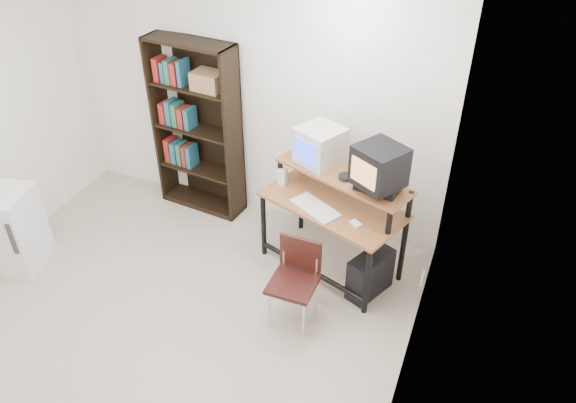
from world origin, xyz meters
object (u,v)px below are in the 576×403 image
at_px(computer_desk, 334,206).
at_px(crt_monitor, 320,146).
at_px(crt_tv, 379,166).
at_px(mini_fridge, 10,229).
at_px(bookshelf, 198,126).
at_px(school_chair, 296,274).
at_px(pc_tower, 370,274).

xyz_separation_m(computer_desk, crt_monitor, (-0.23, 0.24, 0.45)).
relative_size(crt_tv, mini_fridge, 0.61).
xyz_separation_m(computer_desk, mini_fridge, (-2.82, -1.09, -0.29)).
bearing_deg(bookshelf, mini_fridge, -120.12).
bearing_deg(crt_tv, computer_desk, -155.42).
bearing_deg(crt_monitor, school_chair, -55.34).
distance_m(pc_tower, bookshelf, 2.33).
height_order(computer_desk, mini_fridge, computer_desk).
bearing_deg(crt_tv, crt_monitor, -174.06).
xyz_separation_m(computer_desk, school_chair, (-0.09, -0.74, -0.23)).
height_order(computer_desk, crt_tv, crt_tv).
distance_m(computer_desk, crt_monitor, 0.56).
bearing_deg(bookshelf, school_chair, -31.81).
distance_m(crt_monitor, school_chair, 1.20).
distance_m(pc_tower, school_chair, 0.77).
xyz_separation_m(crt_monitor, crt_tv, (0.61, -0.28, 0.08)).
relative_size(school_chair, mini_fridge, 0.93).
bearing_deg(computer_desk, pc_tower, -8.05).
bearing_deg(crt_monitor, mini_fridge, -126.55).
bearing_deg(crt_tv, school_chair, -93.08).
height_order(pc_tower, school_chair, school_chair).
bearing_deg(mini_fridge, crt_tv, 4.84).
bearing_deg(school_chair, crt_tv, 56.49).
distance_m(crt_tv, mini_fridge, 3.46).
height_order(crt_tv, bookshelf, bookshelf).
bearing_deg(crt_monitor, crt_tv, 1.58).
bearing_deg(pc_tower, crt_monitor, 169.30).
bearing_deg(computer_desk, mini_fridge, -139.10).
bearing_deg(crt_monitor, bookshelf, -163.85).
bearing_deg(pc_tower, bookshelf, -174.73).
relative_size(crt_monitor, school_chair, 0.64).
xyz_separation_m(computer_desk, crt_tv, (0.38, -0.04, 0.53)).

